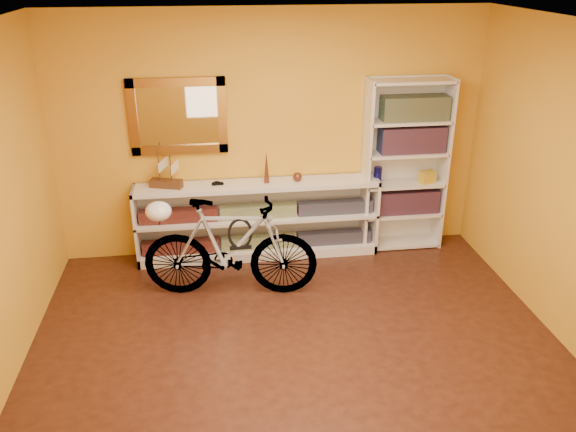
{
  "coord_description": "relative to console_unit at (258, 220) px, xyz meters",
  "views": [
    {
      "loc": [
        -0.63,
        -3.91,
        3.02
      ],
      "look_at": [
        0.0,
        0.7,
        0.95
      ],
      "focal_mm": 36.34,
      "sensor_mm": 36.0,
      "label": 1
    }
  ],
  "objects": [
    {
      "name": "floor",
      "position": [
        0.17,
        -1.81,
        -0.43
      ],
      "size": [
        4.5,
        4.0,
        0.01
      ],
      "primitive_type": "cube",
      "color": "black",
      "rests_on": "ground"
    },
    {
      "name": "ceiling",
      "position": [
        0.17,
        -1.81,
        2.18
      ],
      "size": [
        4.5,
        4.0,
        0.01
      ],
      "primitive_type": "cube",
      "color": "silver",
      "rests_on": "ground"
    },
    {
      "name": "back_wall",
      "position": [
        0.17,
        0.19,
        0.88
      ],
      "size": [
        4.5,
        0.01,
        2.6
      ],
      "primitive_type": "cube",
      "color": "gold",
      "rests_on": "ground"
    },
    {
      "name": "gilt_mirror",
      "position": [
        -0.78,
        0.15,
        1.12
      ],
      "size": [
        0.98,
        0.06,
        0.78
      ],
      "primitive_type": "cube",
      "color": "brown",
      "rests_on": "back_wall"
    },
    {
      "name": "wall_socket",
      "position": [
        1.07,
        0.17,
        -0.17
      ],
      "size": [
        0.09,
        0.02,
        0.09
      ],
      "primitive_type": "cube",
      "color": "silver",
      "rests_on": "back_wall"
    },
    {
      "name": "console_unit",
      "position": [
        0.0,
        0.0,
        0.0
      ],
      "size": [
        2.6,
        0.35,
        0.85
      ],
      "primitive_type": null,
      "color": "silver",
      "rests_on": "floor"
    },
    {
      "name": "cd_row_lower",
      "position": [
        0.0,
        -0.02,
        -0.26
      ],
      "size": [
        2.5,
        0.13,
        0.14
      ],
      "primitive_type": "cube",
      "color": "black",
      "rests_on": "console_unit"
    },
    {
      "name": "cd_row_upper",
      "position": [
        0.0,
        -0.02,
        0.11
      ],
      "size": [
        2.5,
        0.13,
        0.14
      ],
      "primitive_type": "cube",
      "color": "navy",
      "rests_on": "console_unit"
    },
    {
      "name": "model_ship",
      "position": [
        -0.94,
        0.0,
        0.62
      ],
      "size": [
        0.35,
        0.22,
        0.39
      ],
      "primitive_type": null,
      "rotation": [
        0.0,
        0.0,
        -0.32
      ],
      "color": "#412512",
      "rests_on": "console_unit"
    },
    {
      "name": "toy_car",
      "position": [
        -0.41,
        0.0,
        0.43
      ],
      "size": [
        0.0,
        0.0,
        0.0
      ],
      "primitive_type": "imported",
      "rotation": [
        0.0,
        0.0,
        1.64
      ],
      "color": "black",
      "rests_on": "console_unit"
    },
    {
      "name": "bronze_ornament",
      "position": [
        0.1,
        0.0,
        0.6
      ],
      "size": [
        0.06,
        0.06,
        0.35
      ],
      "primitive_type": "cone",
      "color": "brown",
      "rests_on": "console_unit"
    },
    {
      "name": "decorative_orb",
      "position": [
        0.43,
        0.0,
        0.47
      ],
      "size": [
        0.1,
        0.1,
        0.1
      ],
      "primitive_type": "sphere",
      "color": "brown",
      "rests_on": "console_unit"
    },
    {
      "name": "bookcase",
      "position": [
        1.61,
        0.03,
        0.52
      ],
      "size": [
        0.9,
        0.3,
        1.9
      ],
      "primitive_type": null,
      "color": "silver",
      "rests_on": "floor"
    },
    {
      "name": "book_row_a",
      "position": [
        1.66,
        0.03,
        0.12
      ],
      "size": [
        0.7,
        0.22,
        0.26
      ],
      "primitive_type": "cube",
      "color": "maroon",
      "rests_on": "bookcase"
    },
    {
      "name": "book_row_b",
      "position": [
        1.66,
        0.03,
        0.83
      ],
      "size": [
        0.7,
        0.22,
        0.28
      ],
      "primitive_type": "cube",
      "color": "maroon",
      "rests_on": "bookcase"
    },
    {
      "name": "book_row_c",
      "position": [
        1.66,
        0.03,
        1.16
      ],
      "size": [
        0.7,
        0.22,
        0.25
      ],
      "primitive_type": "cube",
      "color": "#184C57",
      "rests_on": "bookcase"
    },
    {
      "name": "travel_mug",
      "position": [
        1.3,
        0.01,
        0.44
      ],
      "size": [
        0.09,
        0.09,
        0.2
      ],
      "primitive_type": "cylinder",
      "color": "navy",
      "rests_on": "bookcase"
    },
    {
      "name": "red_tin",
      "position": [
        1.41,
        0.06,
        1.13
      ],
      "size": [
        0.15,
        0.15,
        0.18
      ],
      "primitive_type": "cube",
      "rotation": [
        0.0,
        0.0,
        -0.09
      ],
      "color": "maroon",
      "rests_on": "bookcase"
    },
    {
      "name": "yellow_bag",
      "position": [
        1.86,
        -0.01,
        0.4
      ],
      "size": [
        0.19,
        0.16,
        0.13
      ],
      "primitive_type": "cube",
      "rotation": [
        0.0,
        0.0,
        0.32
      ],
      "color": "gold",
      "rests_on": "bookcase"
    },
    {
      "name": "bicycle",
      "position": [
        -0.33,
        -0.77,
        0.07
      ],
      "size": [
        0.66,
        1.74,
        1.0
      ],
      "primitive_type": "imported",
      "rotation": [
        0.0,
        0.0,
        1.44
      ],
      "color": "silver",
      "rests_on": "floor"
    },
    {
      "name": "helmet",
      "position": [
        -0.98,
        -0.68,
        0.45
      ],
      "size": [
        0.24,
        0.23,
        0.18
      ],
      "primitive_type": "ellipsoid",
      "color": "white",
      "rests_on": "bicycle"
    },
    {
      "name": "u_lock",
      "position": [
        -0.24,
        -0.78,
        0.22
      ],
      "size": [
        0.23,
        0.03,
        0.23
      ],
      "primitive_type": "torus",
      "rotation": [
        1.57,
        0.0,
        0.0
      ],
      "color": "black",
      "rests_on": "bicycle"
    }
  ]
}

